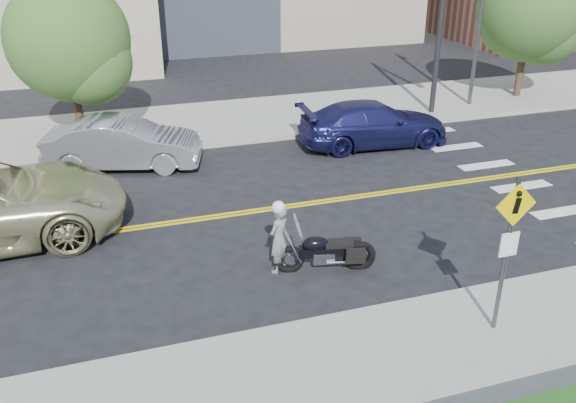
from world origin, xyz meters
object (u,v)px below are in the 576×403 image
(motorcycle, at_px, (326,243))
(parked_car_silver, at_px, (123,143))
(pedestrian_sign, at_px, (509,241))
(parked_car_blue, at_px, (374,124))
(motorcyclist, at_px, (279,237))

(motorcycle, bearing_deg, parked_car_silver, 128.85)
(pedestrian_sign, height_order, motorcycle, pedestrian_sign)
(parked_car_silver, distance_m, parked_car_blue, 8.07)
(pedestrian_sign, distance_m, parked_car_blue, 10.35)
(parked_car_silver, bearing_deg, motorcycle, -137.69)
(pedestrian_sign, distance_m, parked_car_silver, 12.07)
(motorcyclist, xyz_separation_m, motorcycle, (0.97, -0.26, -0.18))
(motorcyclist, bearing_deg, motorcycle, 125.61)
(motorcycle, xyz_separation_m, parked_car_blue, (4.39, 6.96, 0.08))
(parked_car_silver, bearing_deg, motorcyclist, -143.33)
(motorcyclist, distance_m, parked_car_blue, 8.58)
(pedestrian_sign, height_order, motorcyclist, pedestrian_sign)
(motorcyclist, relative_size, parked_car_silver, 0.36)
(pedestrian_sign, distance_m, motorcycle, 3.95)
(parked_car_silver, bearing_deg, parked_car_blue, -77.40)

